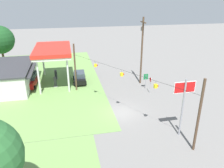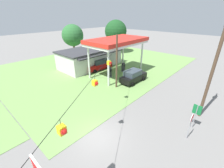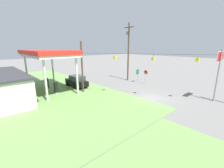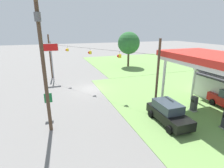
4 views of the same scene
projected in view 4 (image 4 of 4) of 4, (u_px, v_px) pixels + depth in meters
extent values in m
plane|color=slate|center=(92.00, 89.00, 24.55)|extent=(160.00, 160.00, 0.00)
cube|color=#6B934C|center=(139.00, 62.00, 44.04)|extent=(24.00, 24.00, 0.04)
cube|color=silver|center=(217.00, 63.00, 14.75)|extent=(9.70, 5.38, 0.35)
cube|color=red|center=(218.00, 58.00, 14.62)|extent=(9.90, 5.58, 0.55)
cylinder|color=silver|center=(163.00, 83.00, 18.72)|extent=(0.28, 0.28, 5.10)
cylinder|color=silver|center=(194.00, 79.00, 20.06)|extent=(0.28, 0.28, 5.10)
cube|color=gray|center=(193.00, 110.00, 17.92)|extent=(0.71, 0.56, 0.12)
cube|color=#333338|center=(194.00, 103.00, 17.68)|extent=(0.55, 0.40, 1.48)
cube|color=black|center=(193.00, 101.00, 17.52)|extent=(0.39, 0.03, 0.24)
cube|color=black|center=(169.00, 116.00, 15.45)|extent=(4.67, 1.96, 0.80)
cube|color=#333D47|center=(168.00, 106.00, 15.46)|extent=(2.58, 1.76, 0.77)
cylinder|color=black|center=(188.00, 126.00, 14.56)|extent=(0.68, 0.24, 0.68)
cylinder|color=black|center=(169.00, 130.00, 13.99)|extent=(0.68, 0.24, 0.68)
cylinder|color=black|center=(168.00, 111.00, 17.15)|extent=(0.68, 0.24, 0.68)
cylinder|color=black|center=(151.00, 114.00, 16.58)|extent=(0.68, 0.24, 0.68)
cylinder|color=black|center=(212.00, 102.00, 19.27)|extent=(0.70, 0.29, 0.68)
cylinder|color=#99999E|center=(48.00, 100.00, 17.99)|extent=(0.08, 0.08, 2.10)
cylinder|color=white|center=(47.00, 91.00, 17.67)|extent=(0.80, 0.03, 0.80)
cylinder|color=red|center=(47.00, 91.00, 17.67)|extent=(0.70, 0.03, 0.70)
cylinder|color=gray|center=(52.00, 62.00, 27.24)|extent=(0.18, 0.18, 6.26)
cube|color=white|center=(51.00, 47.00, 26.47)|extent=(0.06, 2.26, 1.17)
cube|color=red|center=(51.00, 47.00, 26.47)|extent=(0.07, 2.14, 1.05)
cylinder|color=gray|center=(49.00, 105.00, 16.43)|extent=(0.07, 0.07, 2.40)
cube|color=#146B33|center=(48.00, 98.00, 16.15)|extent=(0.04, 0.70, 0.90)
cylinder|color=#4C3828|center=(44.00, 67.00, 13.04)|extent=(0.28, 0.28, 10.64)
cube|color=#4C3828|center=(36.00, 1.00, 11.67)|extent=(2.20, 0.14, 0.14)
cylinder|color=#59595B|center=(37.00, 17.00, 11.66)|extent=(0.44, 0.44, 0.60)
cylinder|color=#4C3828|center=(50.00, 57.00, 29.24)|extent=(0.24, 0.24, 7.21)
cylinder|color=#4C3828|center=(158.00, 75.00, 17.67)|extent=(0.24, 0.24, 7.21)
cylinder|color=black|center=(90.00, 48.00, 22.84)|extent=(16.51, 10.02, 0.02)
cylinder|color=black|center=(67.00, 47.00, 25.79)|extent=(0.02, 0.02, 0.35)
cube|color=yellow|center=(67.00, 50.00, 25.90)|extent=(0.32, 0.32, 0.40)
sphere|color=red|center=(66.00, 50.00, 25.85)|extent=(0.28, 0.28, 0.28)
cylinder|color=black|center=(90.00, 50.00, 22.90)|extent=(0.02, 0.02, 0.35)
cube|color=yellow|center=(90.00, 53.00, 23.01)|extent=(0.32, 0.32, 0.40)
sphere|color=red|center=(89.00, 53.00, 22.95)|extent=(0.28, 0.28, 0.28)
cylinder|color=black|center=(120.00, 53.00, 20.00)|extent=(0.02, 0.02, 0.35)
cube|color=yellow|center=(120.00, 56.00, 20.12)|extent=(0.32, 0.32, 0.40)
sphere|color=red|center=(118.00, 56.00, 20.06)|extent=(0.28, 0.28, 0.28)
cylinder|color=#4C3828|center=(128.00, 59.00, 38.62)|extent=(0.44, 0.44, 3.23)
sphere|color=#28602D|center=(129.00, 43.00, 37.56)|extent=(4.73, 4.73, 4.73)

